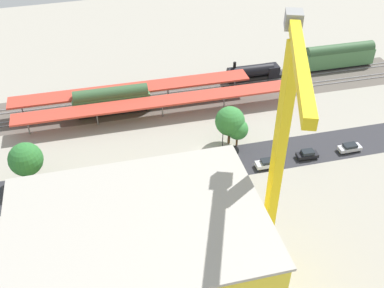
# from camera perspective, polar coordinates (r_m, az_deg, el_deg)

# --- Properties ---
(ground_plane) EXTENTS (182.43, 182.43, 0.00)m
(ground_plane) POSITION_cam_1_polar(r_m,az_deg,el_deg) (88.14, 1.51, -1.26)
(ground_plane) COLOR #9E998C
(ground_plane) RESTS_ON ground
(rail_bed) EXTENTS (114.44, 17.51, 0.01)m
(rail_bed) POSITION_cam_1_polar(r_m,az_deg,el_deg) (105.60, -2.06, 5.97)
(rail_bed) COLOR #5B544C
(rail_bed) RESTS_ON ground
(street_asphalt) EXTENTS (114.28, 13.41, 0.01)m
(street_asphalt) POSITION_cam_1_polar(r_m,az_deg,el_deg) (85.65, 2.18, -2.63)
(street_asphalt) COLOR #2D2D33
(street_asphalt) RESTS_ON ground
(track_rails) EXTENTS (113.94, 11.08, 0.12)m
(track_rails) POSITION_cam_1_polar(r_m,az_deg,el_deg) (105.51, -2.06, 6.05)
(track_rails) COLOR #9E9EA8
(track_rails) RESTS_ON ground
(platform_canopy_near) EXTENTS (61.64, 6.62, 4.05)m
(platform_canopy_near) POSITION_cam_1_polar(r_m,az_deg,el_deg) (96.82, -3.78, 5.37)
(platform_canopy_near) COLOR #C63D2D
(platform_canopy_near) RESTS_ON ground
(platform_canopy_far) EXTENTS (52.77, 6.66, 4.35)m
(platform_canopy_far) POSITION_cam_1_polar(r_m,az_deg,el_deg) (101.42, -7.47, 6.92)
(platform_canopy_far) COLOR #C63D2D
(platform_canopy_far) RESTS_ON ground
(locomotive) EXTENTS (14.20, 3.43, 5.24)m
(locomotive) POSITION_cam_1_polar(r_m,az_deg,el_deg) (112.73, 7.95, 8.87)
(locomotive) COLOR black
(locomotive) RESTS_ON ground
(passenger_coach) EXTENTS (18.56, 3.75, 6.35)m
(passenger_coach) POSITION_cam_1_polar(r_m,az_deg,el_deg) (122.20, 17.94, 10.54)
(passenger_coach) COLOR black
(passenger_coach) RESTS_ON ground
(freight_coach_far) EXTENTS (16.58, 3.71, 6.11)m
(freight_coach_far) POSITION_cam_1_polar(r_m,az_deg,el_deg) (99.80, -10.07, 5.49)
(freight_coach_far) COLOR black
(freight_coach_far) RESTS_ON ground
(parked_car_0) EXTENTS (4.56, 1.91, 1.58)m
(parked_car_0) POSITION_cam_1_polar(r_m,az_deg,el_deg) (93.65, 19.13, -0.47)
(parked_car_0) COLOR black
(parked_car_0) RESTS_ON ground
(parked_car_1) EXTENTS (4.24, 2.10, 1.70)m
(parked_car_1) POSITION_cam_1_polar(r_m,az_deg,el_deg) (89.51, 14.24, -1.31)
(parked_car_1) COLOR black
(parked_car_1) RESTS_ON ground
(parked_car_2) EXTENTS (4.83, 2.09, 1.65)m
(parked_car_2) POSITION_cam_1_polar(r_m,az_deg,el_deg) (85.90, 9.52, -2.44)
(parked_car_2) COLOR black
(parked_car_2) RESTS_ON ground
(parked_car_3) EXTENTS (4.42, 2.11, 1.81)m
(parked_car_3) POSITION_cam_1_polar(r_m,az_deg,el_deg) (83.41, 4.35, -3.32)
(parked_car_3) COLOR black
(parked_car_3) RESTS_ON ground
(parked_car_4) EXTENTS (4.61, 1.92, 1.73)m
(parked_car_4) POSITION_cam_1_polar(r_m,az_deg,el_deg) (81.29, -1.55, -4.53)
(parked_car_4) COLOR black
(parked_car_4) RESTS_ON ground
(construction_building) EXTENTS (29.88, 21.70, 16.79)m
(construction_building) POSITION_cam_1_polar(r_m,az_deg,el_deg) (59.03, -6.40, -15.20)
(construction_building) COLOR yellow
(construction_building) RESTS_ON ground
(construction_roof_slab) EXTENTS (30.51, 22.32, 0.40)m
(construction_roof_slab) POSITION_cam_1_polar(r_m,az_deg,el_deg) (52.50, -7.04, -9.49)
(construction_roof_slab) COLOR #ADA89E
(construction_roof_slab) RESTS_ON construction_building
(tower_crane) EXTENTS (10.19, 21.48, 35.51)m
(tower_crane) POSITION_cam_1_polar(r_m,az_deg,el_deg) (57.82, 11.10, -0.23)
(tower_crane) COLOR gray
(tower_crane) RESTS_ON ground
(box_truck_0) EXTENTS (9.28, 3.04, 3.68)m
(box_truck_0) POSITION_cam_1_polar(r_m,az_deg,el_deg) (74.88, -3.83, -8.07)
(box_truck_0) COLOR black
(box_truck_0) RESTS_ON ground
(box_truck_1) EXTENTS (9.70, 2.56, 3.39)m
(box_truck_1) POSITION_cam_1_polar(r_m,az_deg,el_deg) (73.51, -9.72, -9.90)
(box_truck_1) COLOR black
(box_truck_1) RESTS_ON ground
(street_tree_0) EXTENTS (4.14, 4.14, 6.04)m
(street_tree_0) POSITION_cam_1_polar(r_m,az_deg,el_deg) (88.33, 5.74, 1.84)
(street_tree_0) COLOR brown
(street_tree_0) RESTS_ON ground
(street_tree_1) EXTENTS (5.79, 5.79, 8.22)m
(street_tree_1) POSITION_cam_1_polar(r_m,az_deg,el_deg) (88.08, 4.78, 2.87)
(street_tree_1) COLOR brown
(street_tree_1) RESTS_ON ground
(street_tree_2) EXTENTS (5.96, 5.96, 8.22)m
(street_tree_2) POSITION_cam_1_polar(r_m,az_deg,el_deg) (83.71, -20.12, -1.82)
(street_tree_2) COLOR brown
(street_tree_2) RESTS_ON ground
(traffic_light) EXTENTS (0.50, 0.36, 6.81)m
(traffic_light) POSITION_cam_1_polar(r_m,az_deg,el_deg) (87.29, 3.93, 1.92)
(traffic_light) COLOR #333333
(traffic_light) RESTS_ON ground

